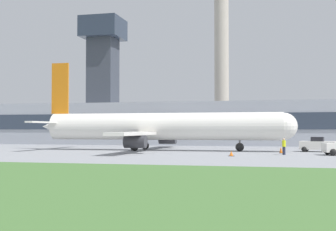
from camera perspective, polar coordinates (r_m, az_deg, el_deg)
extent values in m
plane|color=gray|center=(53.66, -3.57, -4.52)|extent=(400.00, 400.00, 0.00)
cube|color=#9EA3AD|center=(81.71, 2.51, -1.04)|extent=(69.94, 13.48, 7.12)
cube|color=#2D3847|center=(75.07, 1.49, -0.72)|extent=(68.55, 0.16, 2.56)
cube|color=#383D47|center=(86.54, -7.94, 2.97)|extent=(4.70, 4.70, 19.27)
cube|color=#283342|center=(88.21, -7.91, 10.44)|extent=(7.05, 7.05, 3.76)
cylinder|color=#B2A899|center=(110.47, 6.55, 6.42)|extent=(3.35, 3.35, 36.35)
cylinder|color=white|center=(58.37, -0.67, -1.33)|extent=(29.42, 3.37, 3.37)
sphere|color=white|center=(56.52, 13.93, -1.27)|extent=(3.20, 3.20, 3.20)
cone|color=white|center=(63.65, -13.61, -1.31)|extent=(3.71, 3.20, 3.20)
cube|color=orange|center=(63.56, -13.01, 3.23)|extent=(2.36, 0.24, 6.71)
cube|color=white|center=(59.98, -14.79, -0.80)|extent=(0.99, 7.70, 0.20)
cube|color=white|center=(66.84, -11.63, -0.91)|extent=(0.99, 7.70, 0.20)
cube|color=white|center=(51.97, -4.20, -2.22)|extent=(2.20, 12.84, 0.36)
cube|color=white|center=(65.60, -0.37, -2.10)|extent=(2.20, 12.84, 0.36)
cylinder|color=#333338|center=(51.54, -4.01, -3.19)|extent=(2.41, 1.44, 1.44)
cylinder|color=#333338|center=(65.90, -0.04, -2.86)|extent=(2.41, 1.44, 1.44)
cylinder|color=#59595B|center=(56.76, 8.73, -2.99)|extent=(0.20, 0.20, 1.66)
sphere|color=black|center=(56.78, 8.73, -3.83)|extent=(1.03, 1.03, 1.03)
cylinder|color=#59595B|center=(57.01, -4.12, -3.00)|extent=(0.20, 0.20, 1.66)
sphere|color=black|center=(57.03, -4.12, -3.84)|extent=(1.03, 1.03, 1.03)
cylinder|color=#59595B|center=(61.37, -2.80, -2.91)|extent=(0.20, 0.20, 1.66)
sphere|color=black|center=(61.39, -2.80, -3.68)|extent=(1.03, 1.03, 1.03)
cube|color=white|center=(57.94, 17.77, -3.48)|extent=(4.30, 2.74, 0.97)
cube|color=black|center=(57.92, 17.76, -2.75)|extent=(1.63, 1.66, 0.50)
sphere|color=black|center=(56.84, 19.06, -3.96)|extent=(0.62, 0.62, 0.62)
sphere|color=black|center=(58.78, 19.24, -3.88)|extent=(0.62, 0.62, 0.62)
sphere|color=black|center=(57.17, 16.27, -3.97)|extent=(0.62, 0.62, 0.62)
sphere|color=black|center=(59.09, 16.53, -3.89)|extent=(0.62, 0.62, 0.62)
cube|color=white|center=(50.79, 19.28, -3.72)|extent=(1.83, 2.25, 0.93)
sphere|color=black|center=(51.70, 18.87, -4.16)|extent=(0.70, 0.70, 0.70)
sphere|color=black|center=(49.87, 19.48, -4.25)|extent=(0.70, 0.70, 0.70)
cylinder|color=#23283D|center=(50.26, 13.96, -4.20)|extent=(0.38, 0.38, 0.84)
cylinder|color=yellow|center=(50.23, 13.95, -3.34)|extent=(0.48, 0.48, 0.66)
sphere|color=tan|center=(50.22, 13.95, -2.83)|extent=(0.23, 0.23, 0.23)
cube|color=black|center=(53.57, 13.61, -4.47)|extent=(0.51, 0.51, 0.03)
cone|color=orange|center=(53.55, 13.61, -4.10)|extent=(0.36, 0.36, 0.72)
cube|color=black|center=(46.92, 7.72, -4.91)|extent=(0.60, 0.60, 0.03)
cone|color=orange|center=(46.90, 7.72, -4.62)|extent=(0.43, 0.43, 0.51)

